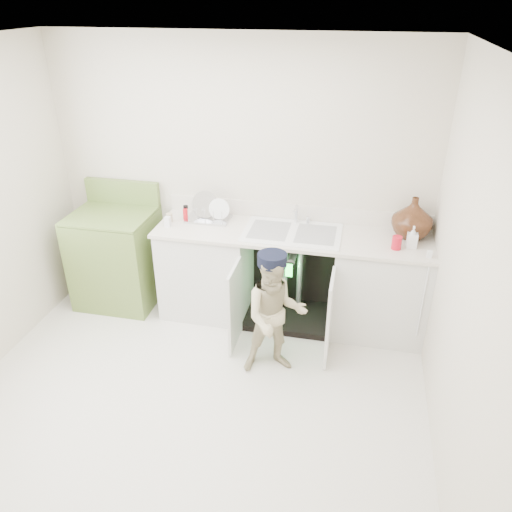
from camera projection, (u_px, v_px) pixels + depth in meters
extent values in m
plane|color=beige|center=(195.00, 397.00, 3.85)|extent=(3.50, 3.50, 0.00)
cube|color=beige|center=(239.00, 179.00, 4.56)|extent=(3.50, 2.50, 0.02)
cube|color=beige|center=(55.00, 426.00, 1.97)|extent=(3.50, 2.50, 0.02)
cube|color=beige|center=(465.00, 283.00, 2.93)|extent=(2.50, 3.00, 0.02)
plane|color=white|center=(168.00, 48.00, 2.68)|extent=(3.50, 3.50, 0.00)
cube|color=silver|center=(207.00, 270.00, 4.73)|extent=(0.80, 0.60, 0.86)
cube|color=silver|center=(380.00, 289.00, 4.43)|extent=(0.80, 0.60, 0.86)
cube|color=black|center=(295.00, 265.00, 4.81)|extent=(0.80, 0.06, 0.86)
cube|color=black|center=(289.00, 315.00, 4.77)|extent=(0.80, 0.60, 0.06)
cylinder|color=gray|center=(285.00, 271.00, 4.67)|extent=(0.05, 0.05, 0.70)
cylinder|color=gray|center=(300.00, 273.00, 4.64)|extent=(0.05, 0.05, 0.70)
cylinder|color=gray|center=(292.00, 258.00, 4.53)|extent=(0.07, 0.18, 0.07)
cube|color=silver|center=(235.00, 306.00, 4.24)|extent=(0.03, 0.40, 0.76)
cube|color=silver|center=(329.00, 318.00, 4.09)|extent=(0.02, 0.40, 0.76)
cube|color=silver|center=(292.00, 234.00, 4.37)|extent=(2.44, 0.64, 0.03)
cube|color=silver|center=(297.00, 212.00, 4.57)|extent=(2.44, 0.02, 0.15)
cube|color=white|center=(292.00, 233.00, 4.36)|extent=(0.85, 0.55, 0.02)
cube|color=gray|center=(269.00, 230.00, 4.40)|extent=(0.34, 0.40, 0.01)
cube|color=gray|center=(316.00, 235.00, 4.32)|extent=(0.34, 0.40, 0.01)
cylinder|color=silver|center=(296.00, 214.00, 4.51)|extent=(0.03, 0.03, 0.17)
cylinder|color=silver|center=(296.00, 209.00, 4.42)|extent=(0.02, 0.14, 0.02)
cylinder|color=silver|center=(308.00, 220.00, 4.51)|extent=(0.04, 0.04, 0.06)
cylinder|color=white|center=(423.00, 301.00, 4.04)|extent=(0.01, 0.01, 0.70)
cube|color=white|center=(430.00, 254.00, 3.94)|extent=(0.04, 0.02, 0.06)
cube|color=silver|center=(209.00, 219.00, 4.61)|extent=(0.40, 0.26, 0.02)
cylinder|color=silver|center=(205.00, 211.00, 4.60)|extent=(0.25, 0.09, 0.24)
cylinder|color=white|center=(219.00, 214.00, 4.56)|extent=(0.19, 0.05, 0.19)
cylinder|color=silver|center=(188.00, 215.00, 4.52)|extent=(0.01, 0.01, 0.11)
cylinder|color=silver|center=(197.00, 216.00, 4.51)|extent=(0.01, 0.01, 0.11)
cylinder|color=silver|center=(205.00, 216.00, 4.49)|extent=(0.01, 0.01, 0.11)
cylinder|color=silver|center=(213.00, 217.00, 4.48)|extent=(0.01, 0.01, 0.11)
cylinder|color=silver|center=(222.00, 218.00, 4.46)|extent=(0.01, 0.01, 0.11)
imported|color=#411D12|center=(413.00, 218.00, 4.21)|extent=(0.34, 0.34, 0.36)
imported|color=orange|center=(410.00, 226.00, 4.20)|extent=(0.09, 0.09, 0.24)
imported|color=silver|center=(413.00, 237.00, 4.08)|extent=(0.08, 0.09, 0.18)
cylinder|color=red|center=(397.00, 243.00, 4.07)|extent=(0.08, 0.08, 0.11)
cylinder|color=red|center=(186.00, 214.00, 4.60)|extent=(0.05, 0.05, 0.10)
cylinder|color=tan|center=(169.00, 218.00, 4.56)|extent=(0.06, 0.06, 0.08)
cylinder|color=black|center=(186.00, 212.00, 4.63)|extent=(0.04, 0.04, 0.12)
cube|color=white|center=(168.00, 222.00, 4.46)|extent=(0.05, 0.05, 0.09)
cube|color=olive|center=(117.00, 259.00, 4.87)|extent=(0.75, 0.65, 0.91)
cube|color=olive|center=(111.00, 215.00, 4.65)|extent=(0.75, 0.65, 0.02)
cube|color=olive|center=(122.00, 192.00, 4.84)|extent=(0.75, 0.06, 0.24)
cylinder|color=black|center=(84.00, 221.00, 4.55)|extent=(0.17, 0.17, 0.02)
cylinder|color=silver|center=(83.00, 219.00, 4.54)|extent=(0.20, 0.20, 0.01)
cylinder|color=black|center=(100.00, 208.00, 4.83)|extent=(0.17, 0.17, 0.02)
cylinder|color=silver|center=(100.00, 206.00, 4.82)|extent=(0.20, 0.20, 0.01)
cylinder|color=black|center=(122.00, 224.00, 4.48)|extent=(0.17, 0.17, 0.02)
cylinder|color=silver|center=(121.00, 223.00, 4.47)|extent=(0.20, 0.20, 0.01)
cylinder|color=black|center=(137.00, 211.00, 4.76)|extent=(0.17, 0.17, 0.02)
cylinder|color=silver|center=(136.00, 210.00, 4.75)|extent=(0.20, 0.20, 0.01)
imported|color=tan|center=(275.00, 315.00, 3.91)|extent=(0.60, 0.53, 1.04)
cylinder|color=black|center=(276.00, 260.00, 3.68)|extent=(0.28, 0.28, 0.09)
cube|color=black|center=(274.00, 258.00, 3.78)|extent=(0.19, 0.14, 0.01)
cube|color=black|center=(289.00, 270.00, 4.15)|extent=(0.07, 0.01, 0.14)
cube|color=#26F23F|center=(289.00, 270.00, 4.14)|extent=(0.06, 0.00, 0.12)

